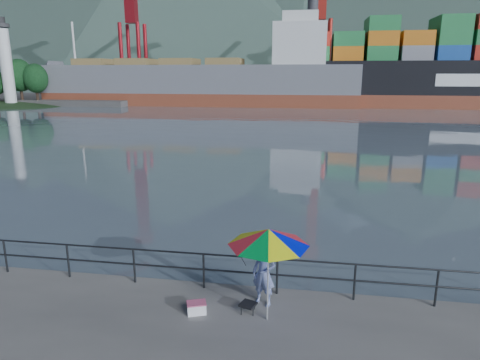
{
  "coord_description": "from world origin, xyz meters",
  "views": [
    {
      "loc": [
        3.69,
        -8.68,
        5.76
      ],
      "look_at": [
        1.3,
        6.0,
        2.0
      ],
      "focal_mm": 32.0,
      "sensor_mm": 36.0,
      "label": 1
    }
  ],
  "objects_px": {
    "cooler_bag": "(197,308)",
    "container_ship": "(469,72)",
    "beach_umbrella": "(269,237)",
    "bulk_carrier": "(209,82)",
    "fisherman": "(264,273)"
  },
  "relations": [
    {
      "from": "beach_umbrella",
      "to": "cooler_bag",
      "type": "distance_m",
      "value": 2.64
    },
    {
      "from": "fisherman",
      "to": "container_ship",
      "type": "relative_size",
      "value": 0.03
    },
    {
      "from": "fisherman",
      "to": "beach_umbrella",
      "type": "relative_size",
      "value": 0.74
    },
    {
      "from": "fisherman",
      "to": "bulk_carrier",
      "type": "bearing_deg",
      "value": 124.93
    },
    {
      "from": "cooler_bag",
      "to": "container_ship",
      "type": "bearing_deg",
      "value": 48.07
    },
    {
      "from": "fisherman",
      "to": "container_ship",
      "type": "height_order",
      "value": "container_ship"
    },
    {
      "from": "fisherman",
      "to": "cooler_bag",
      "type": "bearing_deg",
      "value": -135.23
    },
    {
      "from": "bulk_carrier",
      "to": "container_ship",
      "type": "height_order",
      "value": "container_ship"
    },
    {
      "from": "fisherman",
      "to": "cooler_bag",
      "type": "height_order",
      "value": "fisherman"
    },
    {
      "from": "beach_umbrella",
      "to": "bulk_carrier",
      "type": "height_order",
      "value": "bulk_carrier"
    },
    {
      "from": "cooler_bag",
      "to": "bulk_carrier",
      "type": "distance_m",
      "value": 72.26
    },
    {
      "from": "beach_umbrella",
      "to": "container_ship",
      "type": "xyz_separation_m",
      "value": [
        27.53,
        71.88,
        3.71
      ]
    },
    {
      "from": "beach_umbrella",
      "to": "bulk_carrier",
      "type": "bearing_deg",
      "value": 104.33
    },
    {
      "from": "fisherman",
      "to": "bulk_carrier",
      "type": "height_order",
      "value": "bulk_carrier"
    },
    {
      "from": "bulk_carrier",
      "to": "beach_umbrella",
      "type": "bearing_deg",
      "value": -75.67
    }
  ]
}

